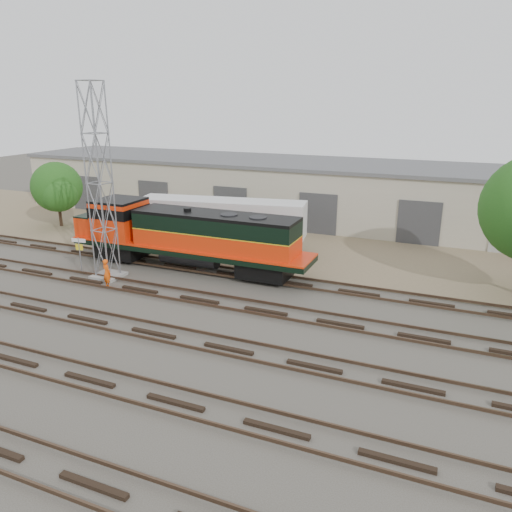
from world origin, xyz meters
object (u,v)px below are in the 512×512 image
at_px(locomotive, 185,235).
at_px(signal_tower, 100,187).
at_px(semi_trailer, 226,219).
at_px(worker, 107,273).

bearing_deg(locomotive, signal_tower, -137.96).
distance_m(locomotive, signal_tower, 6.03).
xyz_separation_m(locomotive, signal_tower, (-3.69, -3.33, 3.42)).
relative_size(locomotive, signal_tower, 1.42).
bearing_deg(signal_tower, semi_trailer, 62.78).
xyz_separation_m(locomotive, worker, (-2.61, -4.73, -1.44)).
bearing_deg(semi_trailer, worker, -117.82).
distance_m(locomotive, semi_trailer, 4.96).
xyz_separation_m(signal_tower, worker, (1.09, -1.40, -4.86)).
xyz_separation_m(signal_tower, semi_trailer, (4.25, 8.26, -3.36)).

